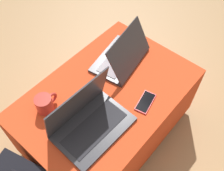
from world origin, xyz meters
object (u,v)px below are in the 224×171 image
laptop_near (88,120)px  cell_phone (145,102)px  coffee_mug (45,104)px  laptop_far (123,56)px

laptop_near → cell_phone: 0.32m
cell_phone → coffee_mug: 0.52m
cell_phone → coffee_mug: coffee_mug is taller
laptop_far → cell_phone: size_ratio=2.50×
laptop_far → cell_phone: (-0.14, -0.27, -0.04)m
coffee_mug → laptop_near: bearing=-72.3°
laptop_far → laptop_near: bearing=8.3°
cell_phone → coffee_mug: (-0.36, 0.36, 0.04)m
laptop_near → coffee_mug: bearing=109.6°
laptop_near → cell_phone: laptop_near is taller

